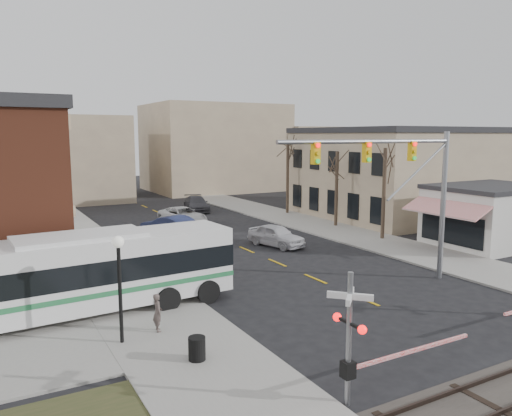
{
  "coord_description": "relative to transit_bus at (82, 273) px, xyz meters",
  "views": [
    {
      "loc": [
        -15.7,
        -15.5,
        7.81
      ],
      "look_at": [
        -1.41,
        10.16,
        3.5
      ],
      "focal_mm": 35.0,
      "sensor_mm": 36.0,
      "label": 1
    }
  ],
  "objects": [
    {
      "name": "tree_east_a",
      "position": [
        22.63,
        5.69,
        1.56
      ],
      "size": [
        0.28,
        0.28,
        6.75
      ],
      "color": "#382B21",
      "rests_on": "sidewalk_east"
    },
    {
      "name": "tree_east_b",
      "position": [
        22.93,
        11.69,
        1.34
      ],
      "size": [
        0.28,
        0.28,
        6.3
      ],
      "color": "#382B21",
      "rests_on": "sidewalk_east"
    },
    {
      "name": "rr_crossing_west",
      "position": [
        5.78,
        -11.26,
        0.04
      ],
      "size": [
        5.6,
        1.36,
        4.0
      ],
      "color": "gray",
      "rests_on": "ground"
    },
    {
      "name": "sidewalk_west",
      "position": [
        2.63,
        13.69,
        -1.87
      ],
      "size": [
        5.0,
        60.0,
        0.12
      ],
      "primitive_type": "cube",
      "color": "gray",
      "rests_on": "ground"
    },
    {
      "name": "car_c",
      "position": [
        11.94,
        19.37,
        -1.19
      ],
      "size": [
        3.41,
        5.7,
        1.48
      ],
      "primitive_type": "imported",
      "rotation": [
        0.0,
        0.0,
        0.19
      ],
      "color": "silver",
      "rests_on": "ground"
    },
    {
      "name": "car_b",
      "position": [
        8.95,
        14.17,
        -1.07
      ],
      "size": [
        3.68,
        5.53,
        1.72
      ],
      "primitive_type": "imported",
      "rotation": [
        0.0,
        0.0,
        3.53
      ],
      "color": "#1A2141",
      "rests_on": "ground"
    },
    {
      "name": "sidewalk_east",
      "position": [
        21.63,
        13.69,
        -1.87
      ],
      "size": [
        5.0,
        60.0,
        0.12
      ],
      "primitive_type": "cube",
      "color": "gray",
      "rests_on": "ground"
    },
    {
      "name": "pedestrian_far",
      "position": [
        1.54,
        2.19,
        -0.96
      ],
      "size": [
        1.03,
        1.05,
        1.7
      ],
      "primitive_type": "imported",
      "rotation": [
        0.0,
        0.0,
        0.84
      ],
      "color": "#35345C",
      "rests_on": "sidewalk_west"
    },
    {
      "name": "ground",
      "position": [
        12.13,
        -6.31,
        -1.93
      ],
      "size": [
        160.0,
        160.0,
        0.0
      ],
      "primitive_type": "plane",
      "color": "black",
      "rests_on": "ground"
    },
    {
      "name": "awning_shop",
      "position": [
        28.1,
        0.69,
        0.23
      ],
      "size": [
        9.74,
        6.2,
        4.3
      ],
      "color": "beige",
      "rests_on": "ground"
    },
    {
      "name": "street_lamp",
      "position": [
        0.68,
        -3.86,
        1.11
      ],
      "size": [
        0.44,
        0.44,
        4.06
      ],
      "color": "black",
      "rests_on": "sidewalk_west"
    },
    {
      "name": "tan_building",
      "position": [
        34.13,
        13.69,
        2.33
      ],
      "size": [
        20.3,
        15.3,
        8.5
      ],
      "color": "gray",
      "rests_on": "ground"
    },
    {
      "name": "transit_bus",
      "position": [
        0.0,
        0.0,
        0.0
      ],
      "size": [
        13.51,
        3.73,
        3.44
      ],
      "color": "silver",
      "rests_on": "ground"
    },
    {
      "name": "car_d",
      "position": [
        15.93,
        25.84,
        -1.18
      ],
      "size": [
        3.24,
        5.55,
        1.51
      ],
      "primitive_type": "imported",
      "rotation": [
        0.0,
        0.0,
        -0.23
      ],
      "color": "#434248",
      "rests_on": "ground"
    },
    {
      "name": "car_a",
      "position": [
        14.51,
        7.72,
        -1.16
      ],
      "size": [
        2.88,
        4.82,
        1.54
      ],
      "primitive_type": "imported",
      "rotation": [
        0.0,
        0.0,
        0.25
      ],
      "color": "silver",
      "rests_on": "ground"
    },
    {
      "name": "traffic_signal_mast",
      "position": [
        15.33,
        -3.45,
        3.84
      ],
      "size": [
        10.69,
        0.3,
        8.0
      ],
      "color": "gray",
      "rests_on": "ground"
    },
    {
      "name": "pedestrian_near",
      "position": [
        2.21,
        -3.46,
        -1.05
      ],
      "size": [
        0.42,
        0.59,
        1.52
      ],
      "primitive_type": "imported",
      "rotation": [
        0.0,
        0.0,
        1.46
      ],
      "color": "#514440",
      "rests_on": "sidewalk_west"
    },
    {
      "name": "tree_east_c",
      "position": [
        23.13,
        19.69,
        1.79
      ],
      "size": [
        0.28,
        0.28,
        7.2
      ],
      "color": "#382B21",
      "rests_on": "sidewalk_east"
    },
    {
      "name": "trash_bin",
      "position": [
        2.57,
        -6.6,
        -1.4
      ],
      "size": [
        0.6,
        0.6,
        0.82
      ],
      "primitive_type": "cylinder",
      "color": "black",
      "rests_on": "sidewalk_west"
    }
  ]
}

